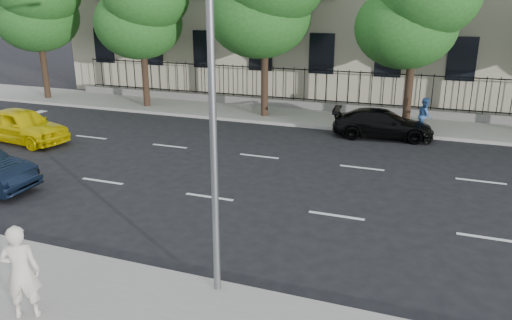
% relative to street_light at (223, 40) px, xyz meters
% --- Properties ---
extents(ground, '(120.00, 120.00, 0.00)m').
position_rel_street_light_xyz_m(ground, '(-2.50, 1.77, -5.15)').
color(ground, black).
rests_on(ground, ground).
extents(near_sidewalk, '(60.00, 4.00, 0.15)m').
position_rel_street_light_xyz_m(near_sidewalk, '(-2.50, -2.23, -5.07)').
color(near_sidewalk, gray).
rests_on(near_sidewalk, ground).
extents(far_sidewalk, '(60.00, 4.00, 0.15)m').
position_rel_street_light_xyz_m(far_sidewalk, '(-2.50, 15.77, -5.07)').
color(far_sidewalk, gray).
rests_on(far_sidewalk, ground).
extents(lane_markings, '(49.60, 4.62, 0.01)m').
position_rel_street_light_xyz_m(lane_markings, '(-2.50, 6.52, -5.14)').
color(lane_markings, silver).
rests_on(lane_markings, ground).
extents(iron_fence, '(30.00, 0.50, 2.20)m').
position_rel_street_light_xyz_m(iron_fence, '(-2.50, 17.47, -4.50)').
color(iron_fence, slate).
rests_on(iron_fence, far_sidewalk).
extents(street_light, '(0.25, 3.32, 8.05)m').
position_rel_street_light_xyz_m(street_light, '(0.00, 0.00, 0.00)').
color(street_light, slate).
rests_on(street_light, near_sidewalk).
extents(tree_d, '(5.34, 4.94, 8.84)m').
position_rel_street_light_xyz_m(tree_d, '(2.54, 15.13, 0.69)').
color(tree_d, '#382619').
rests_on(tree_d, far_sidewalk).
extents(yellow_taxi, '(4.50, 2.23, 1.47)m').
position_rel_street_light_xyz_m(yellow_taxi, '(-12.69, 7.13, -4.41)').
color(yellow_taxi, '#E1C903').
rests_on(yellow_taxi, ground).
extents(black_sedan, '(4.51, 2.19, 1.26)m').
position_rel_street_light_xyz_m(black_sedan, '(1.64, 13.27, -4.52)').
color(black_sedan, black).
rests_on(black_sedan, ground).
extents(woman_near, '(0.81, 0.73, 1.87)m').
position_rel_street_light_xyz_m(woman_near, '(-3.00, -2.65, -4.06)').
color(woman_near, beige).
rests_on(woman_near, near_sidewalk).
extents(pedestrian_far, '(0.68, 0.83, 1.60)m').
position_rel_street_light_xyz_m(pedestrian_far, '(3.35, 14.17, -4.20)').
color(pedestrian_far, '#315891').
rests_on(pedestrian_far, far_sidewalk).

